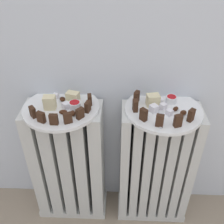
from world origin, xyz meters
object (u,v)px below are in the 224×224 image
object	(u,v)px
plate_right	(163,110)
fork	(161,117)
jam_bowl_right	(171,99)
plate_left	(61,108)
radiator_right	(155,167)
jam_bowl_left	(75,105)
radiator_left	(69,165)

from	to	relation	value
plate_right	fork	bearing A→B (deg)	-105.51
plate_right	jam_bowl_right	xyz separation A→B (m)	(0.03, 0.04, 0.02)
jam_bowl_right	fork	size ratio (longest dim) A/B	0.38
plate_left	plate_right	bearing A→B (deg)	0.00
radiator_right	jam_bowl_left	xyz separation A→B (m)	(-0.31, -0.01, 0.31)
radiator_left	jam_bowl_right	world-z (taller)	jam_bowl_right
jam_bowl_left	jam_bowl_right	xyz separation A→B (m)	(0.34, 0.05, -0.00)
plate_left	jam_bowl_right	distance (m)	0.40
radiator_right	jam_bowl_right	bearing A→B (deg)	53.50
radiator_right	plate_left	size ratio (longest dim) A/B	2.08
plate_left	jam_bowl_left	bearing A→B (deg)	-12.48
radiator_left	radiator_right	world-z (taller)	same
radiator_left	jam_bowl_left	size ratio (longest dim) A/B	13.40
plate_right	jam_bowl_right	size ratio (longest dim) A/B	6.86
jam_bowl_left	fork	size ratio (longest dim) A/B	0.40
radiator_left	radiator_right	xyz separation A→B (m)	(0.36, 0.00, 0.00)
jam_bowl_right	fork	world-z (taller)	jam_bowl_right
plate_left	plate_right	world-z (taller)	same
jam_bowl_left	fork	world-z (taller)	jam_bowl_left
radiator_right	plate_right	world-z (taller)	plate_right
radiator_left	jam_bowl_right	distance (m)	0.50
jam_bowl_right	fork	bearing A→B (deg)	-115.66
jam_bowl_left	jam_bowl_right	size ratio (longest dim) A/B	1.06
plate_left	radiator_right	bearing A→B (deg)	-0.00
radiator_left	jam_bowl_left	bearing A→B (deg)	-12.48
jam_bowl_left	fork	bearing A→B (deg)	-8.21
jam_bowl_right	radiator_left	bearing A→B (deg)	-173.87
plate_right	jam_bowl_left	bearing A→B (deg)	-177.88
plate_left	jam_bowl_right	xyz separation A→B (m)	(0.39, 0.04, 0.02)
plate_right	jam_bowl_left	size ratio (longest dim) A/B	6.44
plate_right	plate_left	bearing A→B (deg)	180.00
radiator_right	jam_bowl_right	size ratio (longest dim) A/B	14.26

